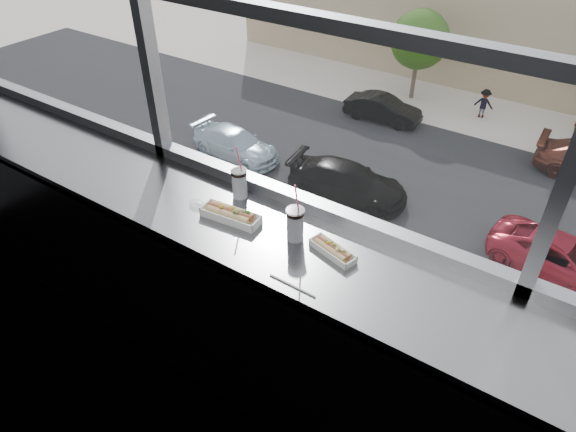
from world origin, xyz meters
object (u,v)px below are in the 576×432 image
Objects in this scene: hotdog_tray_right at (333,250)px; car_far_a at (383,105)px; car_near_c at (564,252)px; car_near_a at (235,140)px; wrapper at (197,204)px; soda_cup_right at (295,223)px; tree_left at (420,40)px; soda_cup_left at (239,182)px; loose_straw at (292,285)px; pedestrian_a at (485,101)px; hotdog_tray_left at (231,214)px; car_near_b at (348,176)px.

hotdog_tray_right is 0.04× the size of car_far_a.
car_near_a is at bearing 96.11° from car_near_c.
hotdog_tray_right is at bearing 4.78° from wrapper.
car_near_c is (1.97, 16.29, -11.07)m from wrapper.
soda_cup_right reaches higher than wrapper.
tree_left is (-9.07, 28.29, -8.41)m from wrapper.
soda_cup_left is (-0.61, 0.12, 0.06)m from hotdog_tray_right.
tree_left reaches higher than car_near_a.
loose_straw is (-0.04, -0.27, -0.02)m from hotdog_tray_right.
pedestrian_a is (-4.66, 27.83, -11.12)m from soda_cup_left.
hotdog_tray_left is at bearing -161.68° from car_far_a.
hotdog_tray_left is 0.53m from hotdog_tray_right.
hotdog_tray_left is 28.31m from car_far_a.
hotdog_tray_left is 0.54m from loose_straw.
tree_left is at bearing -15.60° from car_near_a.
car_far_a is at bearing 7.63° from car_near_b.
wrapper is 23.98m from car_near_a.
pedestrian_a is at bearing 93.87° from hotdog_tray_left.
soda_cup_right reaches higher than car_near_a.
hotdog_tray_left is at bearing -162.47° from car_near_b.
soda_cup_left is 0.43m from soda_cup_right.
tree_left is (0.14, 4.00, 2.67)m from car_far_a.
wrapper is (-0.54, -0.06, -0.08)m from soda_cup_right.
car_near_c is 0.92× the size of car_near_b.
pedestrian_a is (-5.07, 27.96, -11.12)m from soda_cup_right.
car_near_a is (-13.66, 16.29, -11.09)m from wrapper.
hotdog_tray_right is 0.04× the size of car_near_b.
hotdog_tray_left reaches higher than car_near_a.
loose_straw is (0.16, -0.26, -0.09)m from soda_cup_right.
wrapper is (-0.70, 0.20, 0.01)m from loose_straw.
soda_cup_right reaches higher than car_far_a.
tree_left is at bearing -3.47° from pedestrian_a.
soda_cup_left reaches higher than wrapper.
car_near_c is 1.07× the size of tree_left.
soda_cup_left is 30.76m from tree_left.
loose_straw is at bearing -178.30° from car_near_c.
soda_cup_left reaches higher than loose_straw.
car_near_c is 13.41m from pedestrian_a.
soda_cup_left is at bearing 146.72° from loose_straw.
tree_left is (-9.19, 28.11, -8.48)m from soda_cup_left.
car_near_a is at bearing 146.53° from hotdog_tray_right.
car_near_b is 1.10× the size of car_near_a.
wrapper is at bearing -173.70° from soda_cup_right.
hotdog_tray_right is at bearing 83.21° from loose_straw.
car_near_c is at bearing 100.59° from hotdog_tray_right.
pedestrian_a is 5.25m from tree_left.
hotdog_tray_right is at bearing 0.53° from soda_cup_right.
car_near_b is (-7.85, 16.50, -10.98)m from loose_straw.
wrapper is 0.02× the size of car_near_c.
car_near_a is at bearing 147.99° from car_far_a.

